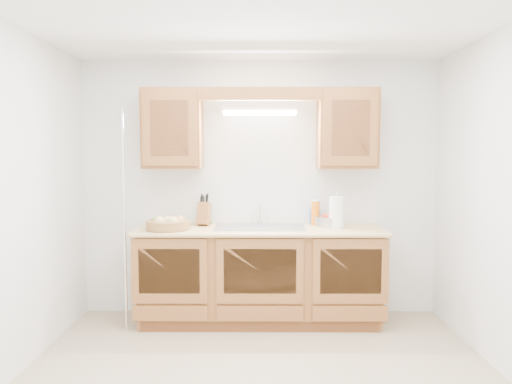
{
  "coord_description": "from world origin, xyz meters",
  "views": [
    {
      "loc": [
        -0.02,
        -3.43,
        1.61
      ],
      "look_at": [
        -0.03,
        0.85,
        1.26
      ],
      "focal_mm": 35.0,
      "sensor_mm": 36.0,
      "label": 1
    }
  ],
  "objects_px": {
    "fruit_basket": "(168,223)",
    "apple_bowl": "(328,221)",
    "knife_block": "(204,213)",
    "paper_towel": "(336,212)"
  },
  "relations": [
    {
      "from": "knife_block",
      "to": "apple_bowl",
      "type": "bearing_deg",
      "value": 4.42
    },
    {
      "from": "knife_block",
      "to": "paper_towel",
      "type": "xyz_separation_m",
      "value": [
        1.26,
        -0.17,
        0.03
      ]
    },
    {
      "from": "knife_block",
      "to": "apple_bowl",
      "type": "relative_size",
      "value": 1.18
    },
    {
      "from": "fruit_basket",
      "to": "knife_block",
      "type": "bearing_deg",
      "value": 41.72
    },
    {
      "from": "paper_towel",
      "to": "fruit_basket",
      "type": "bearing_deg",
      "value": -176.29
    },
    {
      "from": "fruit_basket",
      "to": "knife_block",
      "type": "xyz_separation_m",
      "value": [
        0.3,
        0.27,
        0.06
      ]
    },
    {
      "from": "fruit_basket",
      "to": "apple_bowl",
      "type": "distance_m",
      "value": 1.5
    },
    {
      "from": "fruit_basket",
      "to": "paper_towel",
      "type": "relative_size",
      "value": 1.45
    },
    {
      "from": "knife_block",
      "to": "apple_bowl",
      "type": "xyz_separation_m",
      "value": [
        1.19,
        -0.1,
        -0.06
      ]
    },
    {
      "from": "fruit_basket",
      "to": "apple_bowl",
      "type": "relative_size",
      "value": 1.86
    }
  ]
}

